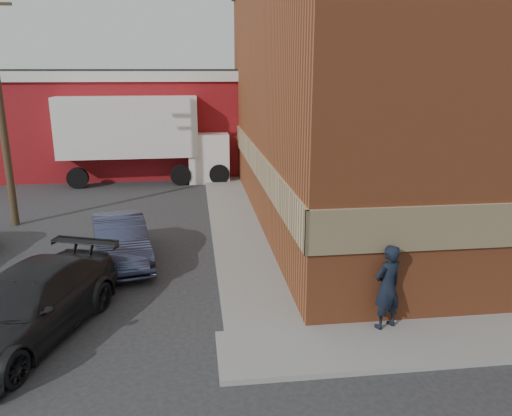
{
  "coord_description": "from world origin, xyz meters",
  "views": [
    {
      "loc": [
        -0.83,
        -9.72,
        5.62
      ],
      "look_at": [
        0.88,
        3.88,
        1.78
      ],
      "focal_mm": 35.0,
      "sensor_mm": 36.0,
      "label": 1
    }
  ],
  "objects_px": {
    "brick_building": "(435,94)",
    "suv_b": "(27,306)",
    "sedan": "(121,240)",
    "warehouse": "(102,119)",
    "man": "(387,287)",
    "box_truck": "(147,133)"
  },
  "relations": [
    {
      "from": "sedan",
      "to": "box_truck",
      "type": "relative_size",
      "value": 0.47
    },
    {
      "from": "warehouse",
      "to": "suv_b",
      "type": "relative_size",
      "value": 3.19
    },
    {
      "from": "warehouse",
      "to": "brick_building",
      "type": "bearing_deg",
      "value": -37.2
    },
    {
      "from": "brick_building",
      "to": "sedan",
      "type": "bearing_deg",
      "value": -159.74
    },
    {
      "from": "brick_building",
      "to": "suv_b",
      "type": "xyz_separation_m",
      "value": [
        -12.97,
        -8.5,
        -3.94
      ]
    },
    {
      "from": "sedan",
      "to": "suv_b",
      "type": "height_order",
      "value": "suv_b"
    },
    {
      "from": "warehouse",
      "to": "suv_b",
      "type": "distance_m",
      "value": 19.67
    },
    {
      "from": "brick_building",
      "to": "suv_b",
      "type": "height_order",
      "value": "brick_building"
    },
    {
      "from": "warehouse",
      "to": "box_truck",
      "type": "distance_m",
      "value": 4.91
    },
    {
      "from": "warehouse",
      "to": "box_truck",
      "type": "xyz_separation_m",
      "value": [
        2.85,
        -3.99,
        -0.31
      ]
    },
    {
      "from": "sedan",
      "to": "brick_building",
      "type": "bearing_deg",
      "value": 7.48
    },
    {
      "from": "warehouse",
      "to": "suv_b",
      "type": "bearing_deg",
      "value": -85.54
    },
    {
      "from": "warehouse",
      "to": "sedan",
      "type": "xyz_separation_m",
      "value": [
        2.92,
        -15.28,
        -2.12
      ]
    },
    {
      "from": "man",
      "to": "sedan",
      "type": "bearing_deg",
      "value": -60.78
    },
    {
      "from": "suv_b",
      "to": "box_truck",
      "type": "height_order",
      "value": "box_truck"
    },
    {
      "from": "brick_building",
      "to": "man",
      "type": "distance_m",
      "value": 11.24
    },
    {
      "from": "sedan",
      "to": "suv_b",
      "type": "relative_size",
      "value": 0.82
    },
    {
      "from": "man",
      "to": "box_truck",
      "type": "bearing_deg",
      "value": -91.1
    },
    {
      "from": "brick_building",
      "to": "sedan",
      "type": "xyz_separation_m",
      "value": [
        -11.58,
        -4.27,
        -3.99
      ]
    },
    {
      "from": "warehouse",
      "to": "man",
      "type": "xyz_separation_m",
      "value": [
        9.22,
        -20.25,
        -1.74
      ]
    },
    {
      "from": "sedan",
      "to": "box_truck",
      "type": "distance_m",
      "value": 11.43
    },
    {
      "from": "sedan",
      "to": "box_truck",
      "type": "bearing_deg",
      "value": 77.59
    }
  ]
}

